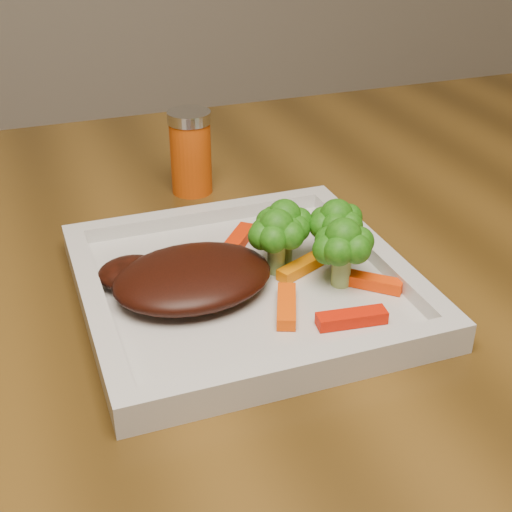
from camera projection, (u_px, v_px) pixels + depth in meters
name	position (u px, v px, depth m)	size (l,w,h in m)	color
plate	(245.00, 290.00, 0.61)	(0.27, 0.27, 0.01)	silver
steak	(193.00, 277.00, 0.58)	(0.13, 0.10, 0.03)	black
broccoli_0	(284.00, 225.00, 0.62)	(0.06, 0.06, 0.07)	#1E7012
broccoli_1	(336.00, 228.00, 0.62)	(0.05, 0.05, 0.06)	#366E12
broccoli_2	(342.00, 254.00, 0.59)	(0.06, 0.06, 0.06)	#186A11
broccoli_3	(276.00, 240.00, 0.61)	(0.06, 0.06, 0.06)	#2E6711
carrot_0	(352.00, 318.00, 0.55)	(0.06, 0.01, 0.01)	red
carrot_1	(373.00, 282.00, 0.60)	(0.05, 0.01, 0.01)	#FF3B04
carrot_2	(286.00, 306.00, 0.56)	(0.06, 0.01, 0.01)	#FF4B04
carrot_4	(238.00, 240.00, 0.66)	(0.06, 0.01, 0.01)	red
carrot_6	(301.00, 267.00, 0.62)	(0.05, 0.01, 0.01)	orange
spice_shaker	(191.00, 153.00, 0.77)	(0.04, 0.04, 0.09)	#C7480B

